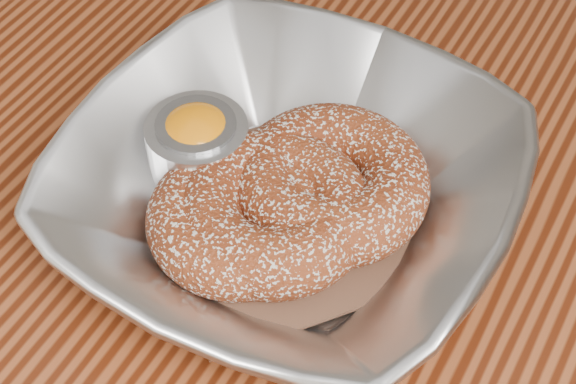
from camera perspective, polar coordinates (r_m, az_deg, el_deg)
The scene contains 7 objects.
table at distance 0.61m, azimuth -0.45°, elevation -5.38°, with size 1.20×0.80×0.75m.
serving_bowl at distance 0.49m, azimuth 0.00°, elevation 0.03°, with size 0.25×0.25×0.06m, color silver.
parchment at distance 0.51m, azimuth 0.00°, elevation -1.54°, with size 0.14×0.14×0.00m, color brown.
donut_back at distance 0.49m, azimuth 2.78°, elevation 0.59°, with size 0.11×0.11×0.04m, color maroon.
donut_front at distance 0.48m, azimuth -1.01°, elevation -1.27°, with size 0.11×0.11×0.04m, color maroon.
donut_extra at distance 0.48m, azimuth -3.18°, elevation -1.74°, with size 0.10×0.10×0.04m, color maroon.
ramekin at distance 0.51m, azimuth -5.83°, elevation 2.93°, with size 0.06×0.06×0.05m.
Camera 1 is at (0.18, -0.30, 1.15)m, focal length 55.00 mm.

